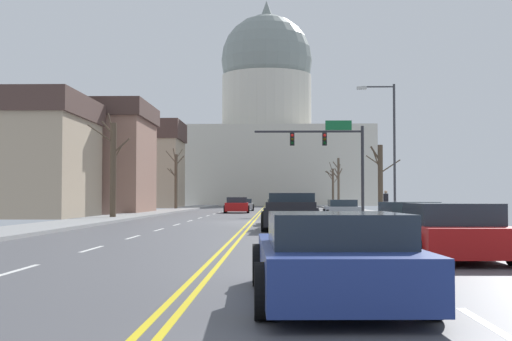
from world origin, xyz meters
The scene contains 24 objects.
ground centered at (0.00, 0.00, 0.02)m, with size 20.00×180.00×0.20m.
signal_gantry centered at (5.38, 13.12, 4.92)m, with size 7.91×0.41×6.73m.
street_lamp_right centered at (7.91, 3.34, 4.74)m, with size 2.22×0.24×7.76m.
capitol_building centered at (0.00, 74.00, 12.07)m, with size 32.89×18.26×33.15m.
sedan_near_00 centered at (1.77, 9.13, 0.56)m, with size 1.99×4.45×1.18m.
sedan_near_01 centered at (5.11, 3.06, 0.56)m, with size 1.95×4.39×1.18m.
sedan_near_02 centered at (1.68, -2.87, 0.58)m, with size 2.06×4.61×1.23m.
pickup_truck_near_03 centered at (1.97, -8.22, 0.69)m, with size 2.48×5.82×1.51m.
sedan_near_04 centered at (5.40, -15.08, 0.57)m, with size 2.05×4.30×1.20m.
sedan_near_05 centered at (5.03, -21.61, 0.58)m, with size 2.15×4.40×1.22m.
sedan_near_06 centered at (1.99, -27.69, 0.55)m, with size 2.20×4.77×1.16m.
sedan_oncoming_00 centered at (-1.91, 21.08, 0.61)m, with size 2.22×4.28×1.31m.
sedan_oncoming_01 centered at (-1.81, 30.43, 0.54)m, with size 2.19×4.51×1.14m.
flank_building_00 centered at (-15.30, 18.77, 4.48)m, with size 12.98×9.24×8.87m.
flank_building_01 centered at (-17.80, 28.72, 4.94)m, with size 13.24×10.14×9.77m.
flank_building_02 centered at (-16.48, 47.85, 5.37)m, with size 12.79×8.82×10.59m.
flank_building_03 centered at (-16.33, 8.61, 4.08)m, with size 10.30×9.93×8.05m.
bare_tree_00 centered at (8.49, 41.75, 3.18)m, with size 1.41×1.39×5.60m.
bare_tree_01 centered at (-8.48, 4.51, 3.11)m, with size 2.37×2.05×6.40m.
bare_tree_02 centered at (8.81, 53.01, 2.83)m, with size 2.00×2.56×5.64m.
bare_tree_03 centered at (-8.95, 34.30, 3.16)m, with size 2.01×1.89×6.19m.
bare_tree_04 centered at (8.02, 7.55, 2.52)m, with size 2.39×1.37×4.53m.
pedestrian_00 centered at (8.75, 9.99, 1.05)m, with size 0.35×0.34×1.64m.
bicycle_parked centered at (8.18, 2.81, 0.49)m, with size 0.12×1.77×0.85m.
Camera 1 is at (1.24, -36.72, 1.36)m, focal length 48.43 mm.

